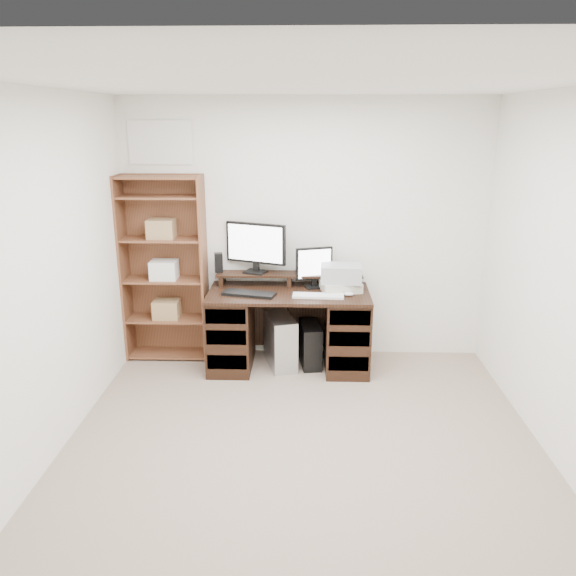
{
  "coord_description": "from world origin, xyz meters",
  "views": [
    {
      "loc": [
        0.01,
        -3.34,
        2.31
      ],
      "look_at": [
        -0.14,
        1.43,
        0.85
      ],
      "focal_mm": 35.0,
      "sensor_mm": 36.0,
      "label": 1
    }
  ],
  "objects_px": {
    "monitor_wide": "(256,245)",
    "tower_black": "(310,344)",
    "tower_silver": "(280,340)",
    "desk": "(289,328)",
    "printer": "(341,286)",
    "bookshelf": "(165,267)",
    "monitor_small": "(314,266)"
  },
  "relations": [
    {
      "from": "tower_black",
      "to": "bookshelf",
      "type": "bearing_deg",
      "value": 165.07
    },
    {
      "from": "desk",
      "to": "monitor_wide",
      "type": "bearing_deg",
      "value": 144.22
    },
    {
      "from": "printer",
      "to": "monitor_small",
      "type": "bearing_deg",
      "value": 145.3
    },
    {
      "from": "tower_black",
      "to": "bookshelf",
      "type": "distance_m",
      "value": 1.59
    },
    {
      "from": "monitor_wide",
      "to": "tower_silver",
      "type": "bearing_deg",
      "value": -20.87
    },
    {
      "from": "monitor_small",
      "to": "monitor_wide",
      "type": "bearing_deg",
      "value": 155.01
    },
    {
      "from": "tower_silver",
      "to": "desk",
      "type": "bearing_deg",
      "value": -28.44
    },
    {
      "from": "bookshelf",
      "to": "monitor_small",
      "type": "bearing_deg",
      "value": -2.47
    },
    {
      "from": "desk",
      "to": "tower_black",
      "type": "height_order",
      "value": "desk"
    },
    {
      "from": "desk",
      "to": "tower_silver",
      "type": "xyz_separation_m",
      "value": [
        -0.08,
        0.02,
        -0.14
      ]
    },
    {
      "from": "monitor_wide",
      "to": "tower_black",
      "type": "height_order",
      "value": "monitor_wide"
    },
    {
      "from": "printer",
      "to": "monitor_wide",
      "type": "bearing_deg",
      "value": 155.29
    },
    {
      "from": "desk",
      "to": "monitor_small",
      "type": "distance_m",
      "value": 0.64
    },
    {
      "from": "tower_silver",
      "to": "bookshelf",
      "type": "relative_size",
      "value": 0.28
    },
    {
      "from": "monitor_wide",
      "to": "tower_silver",
      "type": "relative_size",
      "value": 1.16
    },
    {
      "from": "monitor_small",
      "to": "tower_silver",
      "type": "distance_m",
      "value": 0.79
    },
    {
      "from": "desk",
      "to": "monitor_small",
      "type": "bearing_deg",
      "value": 32.6
    },
    {
      "from": "monitor_wide",
      "to": "tower_silver",
      "type": "height_order",
      "value": "monitor_wide"
    },
    {
      "from": "tower_silver",
      "to": "tower_black",
      "type": "bearing_deg",
      "value": -11.71
    },
    {
      "from": "bookshelf",
      "to": "printer",
      "type": "bearing_deg",
      "value": -5.69
    },
    {
      "from": "tower_silver",
      "to": "printer",
      "type": "bearing_deg",
      "value": -13.21
    },
    {
      "from": "printer",
      "to": "tower_black",
      "type": "xyz_separation_m",
      "value": [
        -0.28,
        -0.01,
        -0.59
      ]
    },
    {
      "from": "monitor_wide",
      "to": "monitor_small",
      "type": "distance_m",
      "value": 0.59
    },
    {
      "from": "monitor_small",
      "to": "bookshelf",
      "type": "bearing_deg",
      "value": 160.83
    },
    {
      "from": "tower_silver",
      "to": "bookshelf",
      "type": "distance_m",
      "value": 1.32
    },
    {
      "from": "bookshelf",
      "to": "monitor_wide",
      "type": "bearing_deg",
      "value": 1.24
    },
    {
      "from": "desk",
      "to": "monitor_small",
      "type": "xyz_separation_m",
      "value": [
        0.24,
        0.15,
        0.57
      ]
    },
    {
      "from": "monitor_wide",
      "to": "tower_black",
      "type": "bearing_deg",
      "value": 0.69
    },
    {
      "from": "desk",
      "to": "monitor_small",
      "type": "relative_size",
      "value": 3.87
    },
    {
      "from": "monitor_wide",
      "to": "desk",
      "type": "bearing_deg",
      "value": -15.0
    },
    {
      "from": "desk",
      "to": "printer",
      "type": "xyz_separation_m",
      "value": [
        0.49,
        0.04,
        0.41
      ]
    },
    {
      "from": "monitor_wide",
      "to": "monitor_small",
      "type": "bearing_deg",
      "value": 12.49
    }
  ]
}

